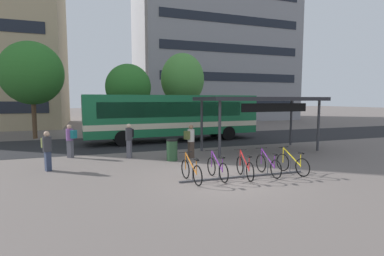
{
  "coord_description": "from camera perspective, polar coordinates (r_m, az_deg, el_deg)",
  "views": [
    {
      "loc": [
        -4.49,
        -9.33,
        2.88
      ],
      "look_at": [
        0.4,
        4.55,
        1.44
      ],
      "focal_mm": 26.99,
      "sensor_mm": 36.0,
      "label": 1
    }
  ],
  "objects": [
    {
      "name": "ground",
      "position": [
        10.75,
        6.14,
        -10.01
      ],
      "size": [
        200.0,
        200.0,
        0.0
      ],
      "primitive_type": "plane",
      "color": "#6B605B"
    },
    {
      "name": "bus_lane_asphalt",
      "position": [
        20.19,
        -6.38,
        -2.65
      ],
      "size": [
        80.0,
        7.2,
        0.01
      ],
      "primitive_type": "cube",
      "color": "#232326",
      "rests_on": "ground"
    },
    {
      "name": "city_bus",
      "position": [
        20.29,
        -3.5,
        2.44
      ],
      "size": [
        12.12,
        3.09,
        3.2
      ],
      "rotation": [
        0.0,
        0.0,
        0.04
      ],
      "color": "#196B3D",
      "rests_on": "ground"
    },
    {
      "name": "bike_rack",
      "position": [
        11.08,
        10.22,
        -9.1
      ],
      "size": [
        5.03,
        0.25,
        0.7
      ],
      "rotation": [
        0.0,
        0.0,
        -0.03
      ],
      "color": "#47474C",
      "rests_on": "ground"
    },
    {
      "name": "parked_bicycle_orange_0",
      "position": [
        10.23,
        -0.16,
        -8.55
      ],
      "size": [
        0.52,
        1.72,
        0.99
      ],
      "rotation": [
        0.0,
        0.0,
        1.67
      ],
      "color": "black",
      "rests_on": "ground"
    },
    {
      "name": "parked_bicycle_purple_1",
      "position": [
        10.65,
        5.02,
        -8.0
      ],
      "size": [
        0.52,
        1.72,
        0.99
      ],
      "rotation": [
        0.0,
        0.0,
        1.6
      ],
      "color": "black",
      "rests_on": "ground"
    },
    {
      "name": "parked_bicycle_red_2",
      "position": [
        10.94,
        10.39,
        -7.71
      ],
      "size": [
        0.52,
        1.71,
        0.99
      ],
      "rotation": [
        0.0,
        0.0,
        1.42
      ],
      "color": "black",
      "rests_on": "ground"
    },
    {
      "name": "parked_bicycle_purple_3",
      "position": [
        11.51,
        14.81,
        -7.14
      ],
      "size": [
        0.52,
        1.72,
        0.99
      ],
      "rotation": [
        0.0,
        0.0,
        1.55
      ],
      "color": "black",
      "rests_on": "ground"
    },
    {
      "name": "parked_bicycle_yellow_4",
      "position": [
        12.03,
        19.19,
        -6.72
      ],
      "size": [
        0.52,
        1.71,
        0.99
      ],
      "rotation": [
        0.0,
        0.0,
        1.7
      ],
      "color": "black",
      "rests_on": "ground"
    },
    {
      "name": "transit_shelter",
      "position": [
        16.6,
        13.49,
        5.32
      ],
      "size": [
        7.04,
        3.24,
        3.04
      ],
      "rotation": [
        0.0,
        0.0,
        0.02
      ],
      "color": "#38383D",
      "rests_on": "ground"
    },
    {
      "name": "commuter_olive_pack_0",
      "position": [
        13.12,
        -26.73,
        -3.56
      ],
      "size": [
        0.5,
        0.6,
        1.63
      ],
      "rotation": [
        0.0,
        0.0,
        5.14
      ],
      "color": "#2D3851",
      "rests_on": "ground"
    },
    {
      "name": "commuter_teal_pack_1",
      "position": [
        15.57,
        -22.91,
        -1.94
      ],
      "size": [
        0.6,
        0.57,
        1.67
      ],
      "rotation": [
        0.0,
        0.0,
        2.44
      ],
      "color": "#565660",
      "rests_on": "ground"
    },
    {
      "name": "commuter_black_pack_2",
      "position": [
        14.66,
        -12.29,
        -1.97
      ],
      "size": [
        0.5,
        0.6,
        1.71
      ],
      "rotation": [
        0.0,
        0.0,
        4.26
      ],
      "color": "#565660",
      "rests_on": "ground"
    },
    {
      "name": "commuter_olive_pack_3",
      "position": [
        14.26,
        -0.31,
        -2.2
      ],
      "size": [
        0.59,
        0.46,
        1.66
      ],
      "rotation": [
        0.0,
        0.0,
        0.33
      ],
      "color": "#47382D",
      "rests_on": "ground"
    },
    {
      "name": "trash_bin",
      "position": [
        13.79,
        -3.97,
        -4.3
      ],
      "size": [
        0.55,
        0.55,
        1.03
      ],
      "color": "#284C2D",
      "rests_on": "ground"
    },
    {
      "name": "street_tree_0",
      "position": [
        25.55,
        -1.88,
        9.56
      ],
      "size": [
        3.77,
        3.77,
        6.93
      ],
      "color": "brown",
      "rests_on": "ground"
    },
    {
      "name": "street_tree_1",
      "position": [
        24.54,
        -29.08,
        9.42
      ],
      "size": [
        4.44,
        4.44,
        7.14
      ],
      "color": "brown",
      "rests_on": "ground"
    },
    {
      "name": "street_tree_2",
      "position": [
        23.74,
        -12.47,
        7.89
      ],
      "size": [
        3.58,
        3.58,
        5.72
      ],
      "color": "brown",
      "rests_on": "ground"
    },
    {
      "name": "building_right_wing",
      "position": [
        45.49,
        3.93,
        15.82
      ],
      "size": [
        22.14,
        13.97,
        21.96
      ],
      "color": "gray",
      "rests_on": "ground"
    }
  ]
}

